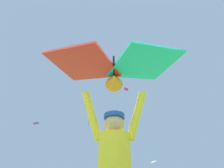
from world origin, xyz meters
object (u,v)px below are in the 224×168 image
held_stunt_kite (114,68)px  distant_kite_magenta_low_left (126,89)px  distant_kite_yellow_mid_left (153,161)px  distant_kite_purple_low_right (36,123)px  distant_kite_teal_overhead_distant (113,77)px  distant_kite_yellow_high_left (90,109)px

held_stunt_kite → distant_kite_magenta_low_left: bearing=83.9°
distant_kite_yellow_mid_left → held_stunt_kite: bearing=-103.3°
distant_kite_purple_low_right → distant_kite_magenta_low_left: bearing=24.6°
distant_kite_yellow_mid_left → distant_kite_teal_overhead_distant: (-6.07, -10.31, 7.93)m
held_stunt_kite → distant_kite_purple_low_right: bearing=114.3°
distant_kite_purple_low_right → distant_kite_magenta_low_left: 19.84m
distant_kite_teal_overhead_distant → distant_kite_yellow_high_left: 6.00m
held_stunt_kite → distant_kite_teal_overhead_distant: bearing=89.0°
distant_kite_purple_low_right → distant_kite_yellow_mid_left: (18.10, 0.91, -5.50)m
distant_kite_yellow_high_left → distant_kite_teal_overhead_distant: bearing=-55.6°
distant_kite_yellow_high_left → distant_kite_magenta_low_left: distant_kite_magenta_low_left is taller
held_stunt_kite → distant_kite_yellow_high_left: 23.24m
distant_kite_purple_low_right → distant_kite_yellow_high_left: bearing=-28.4°
distant_kite_magenta_low_left → distant_kite_teal_overhead_distant: bearing=-101.1°
distant_kite_purple_low_right → distant_kite_yellow_mid_left: distant_kite_purple_low_right is taller
distant_kite_magenta_low_left → distant_kite_yellow_mid_left: bearing=-64.7°
distant_kite_purple_low_right → distant_kite_yellow_high_left: (8.89, -4.81, 0.17)m
distant_kite_teal_overhead_distant → held_stunt_kite: bearing=-91.0°
distant_kite_purple_low_right → distant_kite_teal_overhead_distant: (12.03, -9.40, 2.43)m
held_stunt_kite → distant_kite_magenta_low_left: size_ratio=1.49×
distant_kite_purple_low_right → distant_kite_yellow_mid_left: size_ratio=1.37×
distant_kite_yellow_mid_left → distant_kite_teal_overhead_distant: bearing=-120.5°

